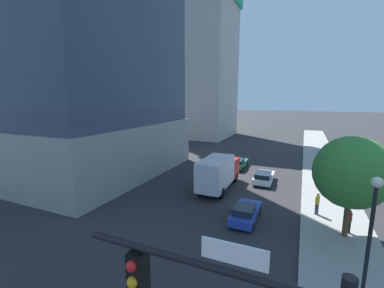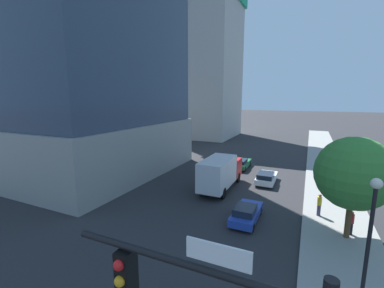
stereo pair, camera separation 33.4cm
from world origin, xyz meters
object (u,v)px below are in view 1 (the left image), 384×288
(street_tree, at_px, (352,172))
(car_blue, at_px, (245,212))
(car_green, at_px, (238,163))
(street_lamp, at_px, (371,227))
(car_white, at_px, (264,177))
(construction_building, at_px, (199,60))
(pedestrian_red_shirt, at_px, (349,221))
(pedestrian_yellow_shirt, at_px, (317,203))
(box_truck, at_px, (218,172))

(street_tree, bearing_deg, car_blue, -177.54)
(car_green, distance_m, car_blue, 15.13)
(street_lamp, distance_m, car_green, 23.96)
(car_white, bearing_deg, car_blue, -90.00)
(construction_building, relative_size, street_tree, 5.94)
(construction_building, relative_size, pedestrian_red_shirt, 24.09)
(car_white, distance_m, pedestrian_yellow_shirt, 8.39)
(pedestrian_yellow_shirt, bearing_deg, street_tree, -59.52)
(car_white, xyz_separation_m, pedestrian_red_shirt, (7.01, -8.92, 0.34))
(car_blue, bearing_deg, street_tree, 2.46)
(pedestrian_red_shirt, distance_m, pedestrian_yellow_shirt, 2.96)
(car_white, distance_m, box_truck, 5.81)
(street_lamp, distance_m, pedestrian_yellow_shirt, 10.30)
(car_green, bearing_deg, pedestrian_red_shirt, -51.21)
(construction_building, distance_m, box_truck, 41.73)
(construction_building, bearing_deg, box_truck, -64.61)
(pedestrian_red_shirt, relative_size, pedestrian_yellow_shirt, 0.94)
(street_lamp, height_order, pedestrian_red_shirt, street_lamp)
(box_truck, bearing_deg, car_white, 44.39)
(street_tree, distance_m, box_truck, 12.40)
(car_blue, height_order, box_truck, box_truck)
(car_white, bearing_deg, construction_building, 123.76)
(construction_building, distance_m, pedestrian_yellow_shirt, 48.45)
(street_lamp, height_order, car_green, street_lamp)
(street_lamp, height_order, pedestrian_yellow_shirt, street_lamp)
(street_lamp, distance_m, car_white, 17.96)
(street_lamp, bearing_deg, construction_building, 119.86)
(street_lamp, xyz_separation_m, street_tree, (0.24, 6.94, 0.47))
(street_lamp, distance_m, pedestrian_red_shirt, 8.11)
(box_truck, height_order, pedestrian_yellow_shirt, box_truck)
(construction_building, xyz_separation_m, car_green, (16.44, -25.81, -17.70))
(box_truck, height_order, pedestrian_red_shirt, box_truck)
(box_truck, bearing_deg, street_lamp, -49.59)
(construction_building, relative_size, box_truck, 5.20)
(car_green, relative_size, car_blue, 1.03)
(street_tree, bearing_deg, car_green, 127.08)
(car_white, bearing_deg, box_truck, -135.61)
(street_tree, relative_size, pedestrian_yellow_shirt, 3.83)
(street_lamp, bearing_deg, pedestrian_red_shirt, 86.17)
(street_lamp, relative_size, car_blue, 1.41)
(street_lamp, xyz_separation_m, pedestrian_yellow_shirt, (-1.41, 9.73, -3.08))
(pedestrian_red_shirt, bearing_deg, street_tree, -116.70)
(construction_building, distance_m, car_white, 40.92)
(street_tree, distance_m, car_green, 18.34)
(street_tree, distance_m, car_blue, 7.82)
(street_lamp, height_order, car_white, street_lamp)
(car_white, relative_size, box_truck, 0.56)
(construction_building, xyz_separation_m, box_truck, (16.44, -34.63, -16.49))
(car_white, bearing_deg, car_green, 129.92)
(car_blue, xyz_separation_m, pedestrian_yellow_shirt, (5.10, 3.08, 0.41))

